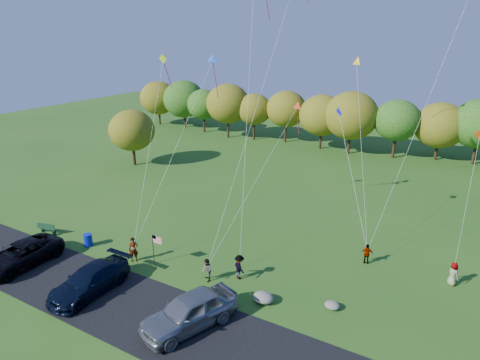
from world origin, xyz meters
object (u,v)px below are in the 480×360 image
object	(u,v)px
flyer_b	(207,270)
flyer_e	(453,274)
minivan_dark	(20,255)
park_bench	(47,228)
flyer_d	(367,254)
minivan_silver	(189,311)
flyer_a	(133,250)
flyer_c	(239,267)
minivan_navy	(89,281)
trash_barrel	(88,240)

from	to	relation	value
flyer_b	flyer_e	size ratio (longest dim) A/B	0.97
minivan_dark	flyer_b	distance (m)	13.61
minivan_dark	park_bench	xyz separation A→B (m)	(-2.89, 4.27, -0.39)
minivan_dark	flyer_d	xyz separation A→B (m)	(21.27, 12.88, -0.12)
minivan_silver	flyer_b	xyz separation A→B (m)	(-1.87, 4.44, -0.25)
flyer_a	flyer_c	distance (m)	8.05
minivan_silver	flyer_a	size ratio (longest dim) A/B	3.10
minivan_silver	flyer_e	world-z (taller)	minivan_silver
minivan_navy	flyer_a	distance (m)	4.42
minivan_dark	minivan_navy	distance (m)	6.90
flyer_a	flyer_c	bearing A→B (deg)	-29.57
flyer_d	flyer_a	bearing A→B (deg)	14.40
minivan_dark	flyer_c	size ratio (longest dim) A/B	3.42
minivan_dark	minivan_silver	world-z (taller)	minivan_silver
park_bench	flyer_b	bearing A→B (deg)	-11.28
flyer_a	flyer_b	size ratio (longest dim) A/B	1.18
minivan_silver	flyer_b	bearing A→B (deg)	132.89
flyer_d	park_bench	bearing A→B (deg)	4.74
minivan_navy	park_bench	world-z (taller)	minivan_navy
flyer_a	flyer_b	xyz separation A→B (m)	(6.09, 0.56, -0.14)
minivan_silver	flyer_d	bearing A→B (deg)	80.82
flyer_c	trash_barrel	bearing A→B (deg)	39.71
flyer_b	flyer_d	bearing A→B (deg)	83.46
flyer_d	flyer_e	bearing A→B (deg)	166.26
minivan_navy	trash_barrel	bearing A→B (deg)	139.71
park_bench	flyer_e	bearing A→B (deg)	1.75
minivan_silver	park_bench	bearing A→B (deg)	-171.50
flyer_c	flyer_d	distance (m)	9.42
minivan_navy	flyer_d	size ratio (longest dim) A/B	3.74
minivan_navy	minivan_silver	xyz separation A→B (m)	(7.56, 0.52, 0.16)
park_bench	flyer_a	bearing A→B (deg)	-12.53
flyer_a	trash_barrel	bearing A→B (deg)	137.31
flyer_c	minivan_silver	bearing A→B (deg)	122.22
trash_barrel	minivan_dark	bearing A→B (deg)	-110.64
flyer_b	flyer_d	xyz separation A→B (m)	(8.67, 7.72, -0.03)
flyer_b	flyer_a	bearing A→B (deg)	-133.00
flyer_c	flyer_e	world-z (taller)	flyer_c
park_bench	minivan_silver	bearing A→B (deg)	-26.12
flyer_a	minivan_silver	bearing A→B (deg)	-69.30
flyer_b	flyer_e	bearing A→B (deg)	70.49
flyer_b	park_bench	world-z (taller)	flyer_b
minivan_dark	minivan_navy	xyz separation A→B (m)	(6.90, 0.21, 0.00)
flyer_a	flyer_c	world-z (taller)	flyer_a
minivan_silver	flyer_a	bearing A→B (deg)	174.05
minivan_silver	minivan_navy	bearing A→B (deg)	-156.04
park_bench	trash_barrel	distance (m)	4.62
minivan_navy	park_bench	size ratio (longest dim) A/B	3.45
flyer_a	park_bench	bearing A→B (deg)	138.73
flyer_a	flyer_d	size ratio (longest dim) A/B	1.23
minivan_navy	minivan_silver	bearing A→B (deg)	3.59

